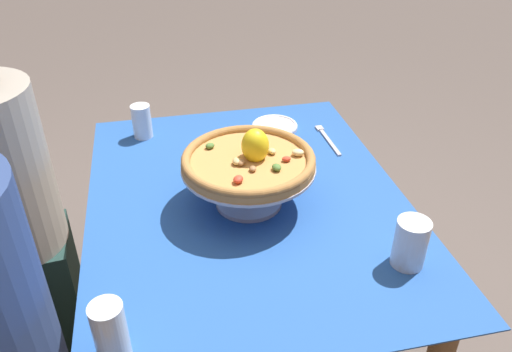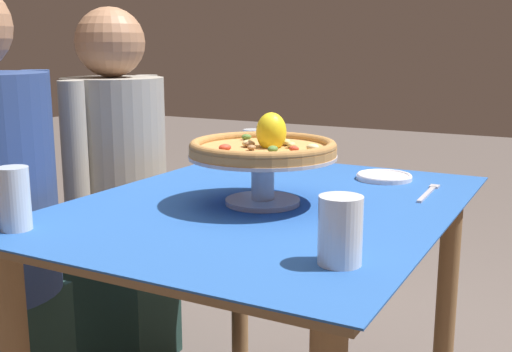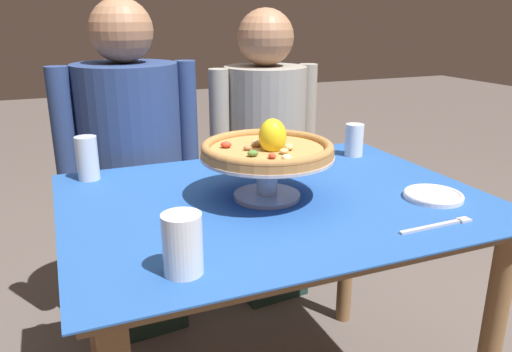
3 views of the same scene
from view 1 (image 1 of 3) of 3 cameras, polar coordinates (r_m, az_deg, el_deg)
The scene contains 9 objects.
dining_table at distance 1.49m, azimuth -0.96°, elevation -6.15°, with size 1.13×0.87×0.74m.
pizza_stand at distance 1.36m, azimuth -0.70°, elevation -0.23°, with size 0.36×0.36×0.12m.
pizza at distance 1.33m, azimuth -0.65°, elevation 1.94°, with size 0.35×0.35×0.10m.
water_glass_back_left at distance 1.03m, azimuth -15.98°, elevation -16.84°, with size 0.06×0.06×0.13m.
water_glass_front_left at distance 1.23m, azimuth 16.91°, elevation -7.52°, with size 0.08×0.08×0.12m.
water_glass_back_right at distance 1.75m, azimuth -12.70°, elevation 5.85°, with size 0.06×0.06×0.11m.
side_plate at distance 1.78m, azimuth 2.11°, elevation 5.64°, with size 0.16×0.16×0.02m.
dinner_fork at distance 1.73m, azimuth 7.99°, elevation 4.22°, with size 0.21×0.02×0.01m.
diner_right at distance 1.79m, azimuth -26.46°, elevation -3.34°, with size 0.50×0.37×1.24m.
Camera 1 is at (-1.14, 0.22, 1.56)m, focal length 35.59 mm.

